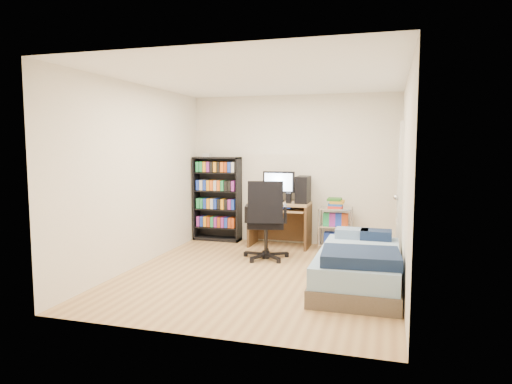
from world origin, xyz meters
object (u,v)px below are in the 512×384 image
(media_shelf, at_px, (217,198))
(bed, at_px, (359,266))
(office_chair, at_px, (266,234))
(computer_desk, at_px, (286,206))

(media_shelf, height_order, bed, media_shelf)
(bed, bearing_deg, media_shelf, 142.26)
(bed, bearing_deg, office_chair, 146.39)
(computer_desk, relative_size, bed, 0.64)
(office_chair, bearing_deg, bed, -46.50)
(computer_desk, bearing_deg, bed, -55.27)
(media_shelf, xyz_separation_m, office_chair, (1.17, -1.05, -0.38))
(office_chair, xyz_separation_m, bed, (1.40, -0.93, -0.13))
(computer_desk, height_order, office_chair, computer_desk)
(media_shelf, relative_size, computer_desk, 1.23)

